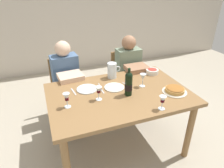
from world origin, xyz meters
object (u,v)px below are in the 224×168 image
water_pitcher (112,71)px  chair_right (124,76)px  baked_tart (175,90)px  wine_glass_left_diner (67,98)px  diner_left (68,84)px  dinner_plate_right_setting (87,89)px  wine_bottle (129,84)px  salad_bowl (152,71)px  wine_glass_spare (143,78)px  wine_glass_centre (99,90)px  diner_right (131,75)px  wine_glass_right_diner (163,100)px  dining_table (119,100)px  dinner_plate_left_setting (114,87)px  chair_left (65,84)px

water_pitcher → chair_right: size_ratio=0.22×
baked_tart → chair_right: 1.11m
water_pitcher → wine_glass_left_diner: (-0.63, -0.46, 0.02)m
water_pitcher → diner_left: diner_left is taller
wine_glass_left_diner → dinner_plate_right_setting: bearing=45.9°
wine_bottle → diner_left: bearing=124.3°
salad_bowl → wine_glass_spare: bearing=-137.0°
wine_glass_centre → diner_right: bearing=44.8°
wine_glass_centre → chair_right: (0.69, 0.92, -0.37)m
wine_glass_spare → diner_right: 0.66m
baked_tart → salad_bowl: salad_bowl is taller
wine_bottle → wine_glass_right_diner: (0.18, -0.35, -0.03)m
salad_bowl → water_pitcher: bearing=172.0°
dining_table → water_pitcher: (0.06, 0.38, 0.18)m
wine_glass_left_diner → diner_right: 1.26m
wine_glass_spare → diner_right: (0.14, 0.59, -0.25)m
wine_bottle → wine_glass_centre: bearing=177.0°
salad_bowl → baked_tart: bearing=-92.3°
wine_bottle → dinner_plate_left_setting: size_ratio=1.34×
wine_glass_right_diner → diner_right: size_ratio=0.12×
wine_glass_right_diner → dinner_plate_left_setting: size_ratio=0.62×
wine_glass_right_diner → chair_left: bearing=118.1°
wine_glass_left_diner → wine_glass_centre: size_ratio=1.02×
dining_table → wine_bottle: wine_bottle is taller
wine_glass_centre → wine_glass_right_diner: bearing=-36.2°
wine_glass_right_diner → diner_left: bearing=122.3°
dinner_plate_left_setting → chair_left: 0.96m
salad_bowl → dinner_plate_left_setting: (-0.59, -0.19, -0.03)m
dinner_plate_left_setting → chair_right: (0.46, 0.75, -0.27)m
salad_bowl → diner_left: (-1.02, 0.38, -0.18)m
baked_tart → diner_left: (-1.00, 0.88, -0.17)m
wine_bottle → wine_glass_right_diner: wine_bottle is taller
wine_glass_spare → chair_left: bearing=131.0°
wine_glass_right_diner → dinner_plate_left_setting: bearing=116.4°
salad_bowl → dinner_plate_right_setting: bearing=-172.6°
baked_tart → wine_bottle: bearing=165.1°
chair_left → diner_left: size_ratio=0.75×
water_pitcher → wine_glass_left_diner: size_ratio=1.27×
dining_table → salad_bowl: size_ratio=9.43×
water_pitcher → dinner_plate_right_setting: water_pitcher is taller
water_pitcher → wine_glass_left_diner: 0.77m
baked_tart → dinner_plate_right_setting: size_ratio=1.15×
wine_bottle → wine_glass_centre: (-0.32, 0.02, -0.03)m
dinner_plate_left_setting → chair_right: size_ratio=0.26×
dining_table → water_pitcher: 0.42m
wine_glass_spare → dinner_plate_right_setting: (-0.61, 0.15, -0.10)m
water_pitcher → diner_left: size_ratio=0.16×
wine_glass_centre → wine_glass_spare: wine_glass_spare is taller
chair_left → water_pitcher: bearing=128.9°
chair_left → diner_left: diner_left is taller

